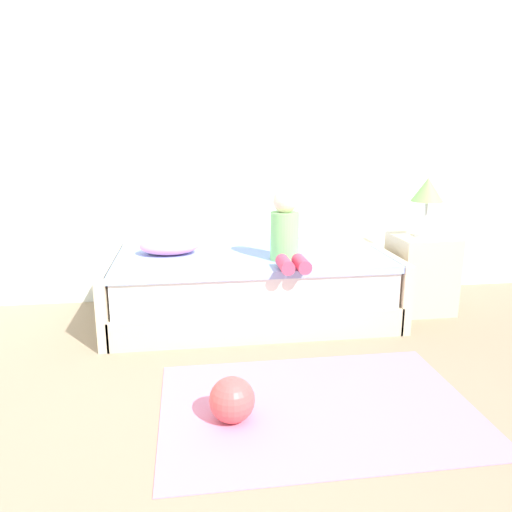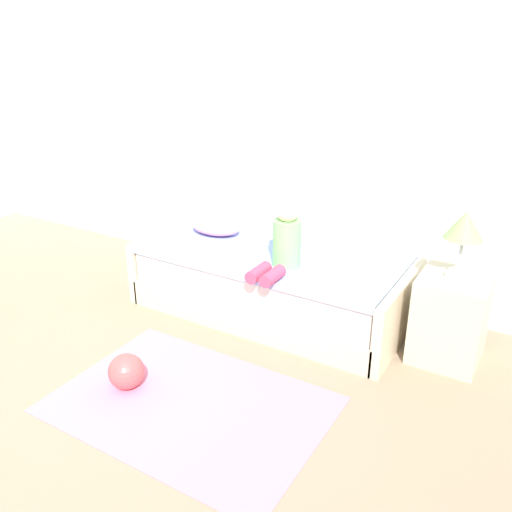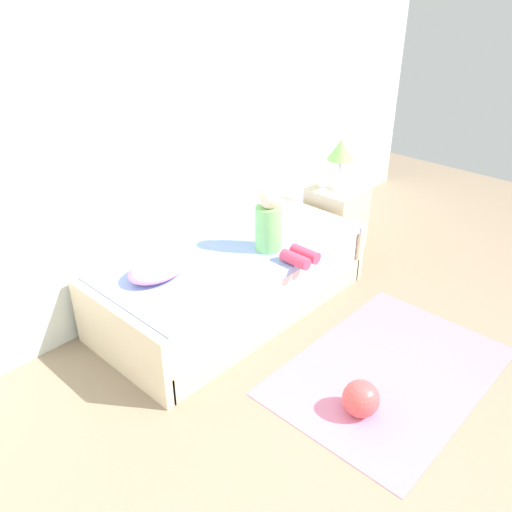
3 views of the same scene
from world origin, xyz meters
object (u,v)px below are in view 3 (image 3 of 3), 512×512
at_px(nightstand, 336,219).
at_px(toy_ball, 361,399).
at_px(bed, 232,280).
at_px(table_lamp, 341,152).
at_px(child_figure, 274,226).
at_px(pillow, 158,268).

bearing_deg(nightstand, toy_ball, -140.11).
distance_m(bed, toy_ball, 1.39).
height_order(nightstand, table_lamp, table_lamp).
distance_m(nightstand, child_figure, 1.23).
bearing_deg(child_figure, table_lamp, 11.38).
bearing_deg(toy_ball, table_lamp, 39.89).
distance_m(table_lamp, pillow, 1.99).
relative_size(table_lamp, toy_ball, 2.00).
bearing_deg(pillow, table_lamp, -2.92).
xyz_separation_m(nightstand, child_figure, (-1.14, -0.23, 0.40)).
height_order(bed, toy_ball, bed).
xyz_separation_m(table_lamp, child_figure, (-1.14, -0.23, -0.23)).
bearing_deg(toy_ball, bed, 78.56).
height_order(bed, pillow, pillow).
relative_size(bed, toy_ball, 9.38).
distance_m(bed, nightstand, 1.35).
height_order(bed, child_figure, child_figure).
bearing_deg(nightstand, bed, -179.98).
bearing_deg(child_figure, bed, 133.05).
height_order(nightstand, pillow, pillow).
relative_size(nightstand, toy_ball, 2.67).
bearing_deg(toy_ball, nightstand, 39.89).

